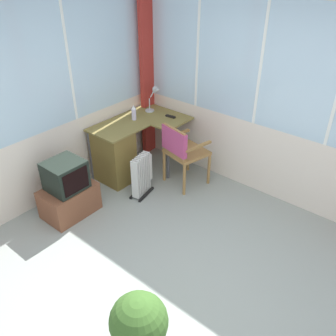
# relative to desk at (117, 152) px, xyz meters

# --- Properties ---
(ground) EXTENTS (5.06, 5.52, 0.06)m
(ground) POSITION_rel_desk_xyz_m (-1.03, -1.94, -0.45)
(ground) COLOR gray
(north_window_panel) EXTENTS (4.06, 0.07, 2.59)m
(north_window_panel) POSITION_rel_desk_xyz_m (-1.03, 0.35, 0.87)
(north_window_panel) COLOR silver
(north_window_panel) RESTS_ON ground
(east_window_panel) EXTENTS (0.07, 4.52, 2.59)m
(east_window_panel) POSITION_rel_desk_xyz_m (1.03, -1.94, 0.88)
(east_window_panel) COLOR silver
(east_window_panel) RESTS_ON ground
(curtain_corner) EXTENTS (0.27, 0.08, 2.49)m
(curtain_corner) POSITION_rel_desk_xyz_m (0.90, 0.22, 0.83)
(curtain_corner) COLOR #AB2D25
(curtain_corner) RESTS_ON ground
(desk) EXTENTS (1.27, 0.89, 0.78)m
(desk) POSITION_rel_desk_xyz_m (0.00, 0.00, 0.00)
(desk) COLOR olive
(desk) RESTS_ON ground
(desk_lamp) EXTENTS (0.22, 0.19, 0.38)m
(desk_lamp) POSITION_rel_desk_xyz_m (0.81, -0.01, 0.60)
(desk_lamp) COLOR #B2B7BC
(desk_lamp) RESTS_ON desk
(tv_remote) EXTENTS (0.06, 0.15, 0.02)m
(tv_remote) POSITION_rel_desk_xyz_m (0.77, -0.33, 0.37)
(tv_remote) COLOR black
(tv_remote) RESTS_ON desk
(spray_bottle) EXTENTS (0.06, 0.06, 0.22)m
(spray_bottle) POSITION_rel_desk_xyz_m (0.37, 0.01, 0.46)
(spray_bottle) COLOR silver
(spray_bottle) RESTS_ON desk
(wooden_armchair) EXTENTS (0.58, 0.57, 0.89)m
(wooden_armchair) POSITION_rel_desk_xyz_m (0.42, -0.78, 0.16)
(wooden_armchair) COLOR olive
(wooden_armchair) RESTS_ON ground
(tv_on_stand) EXTENTS (0.64, 0.45, 0.74)m
(tv_on_stand) POSITION_rel_desk_xyz_m (-0.94, -0.13, -0.09)
(tv_on_stand) COLOR brown
(tv_on_stand) RESTS_ON ground
(space_heater) EXTENTS (0.41, 0.24, 0.58)m
(space_heater) POSITION_rel_desk_xyz_m (-0.06, -0.53, -0.13)
(space_heater) COLOR silver
(space_heater) RESTS_ON ground
(potted_plant) EXTENTS (0.49, 0.49, 0.54)m
(potted_plant) POSITION_rel_desk_xyz_m (-1.66, -2.00, -0.14)
(potted_plant) COLOR #2F4A54
(potted_plant) RESTS_ON ground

